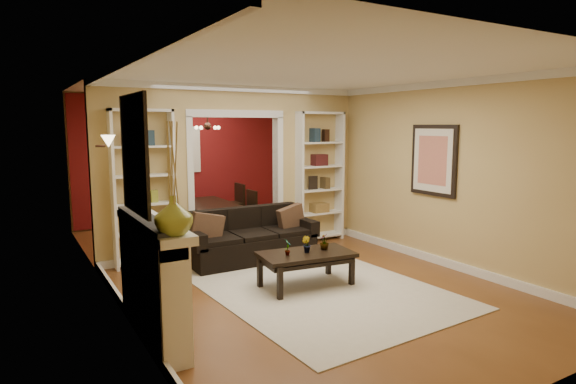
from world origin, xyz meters
TOP-DOWN VIEW (x-y plane):
  - floor at (0.00, 0.00)m, footprint 8.00×8.00m
  - ceiling at (0.00, 0.00)m, footprint 8.00×8.00m
  - wall_back at (0.00, 4.00)m, footprint 8.00×0.00m
  - wall_front at (0.00, -4.00)m, footprint 8.00×0.00m
  - wall_left at (-2.25, 0.00)m, footprint 0.00×8.00m
  - wall_right at (2.25, 0.00)m, footprint 0.00×8.00m
  - partition_wall at (0.00, 1.20)m, footprint 4.50×0.15m
  - red_back_panel at (0.00, 3.97)m, footprint 4.44×0.04m
  - dining_window at (0.00, 3.93)m, footprint 0.78×0.03m
  - area_rug at (0.07, -1.06)m, footprint 2.75×3.72m
  - sofa at (-0.10, 0.45)m, footprint 2.01×0.87m
  - pillow_left at (-0.82, 0.43)m, footprint 0.46×0.15m
  - pillow_right at (0.61, 0.43)m, footprint 0.45×0.18m
  - coffee_table at (-0.02, -1.01)m, footprint 1.25×0.77m
  - plant_left at (-0.30, -1.01)m, footprint 0.12×0.14m
  - plant_center at (-0.02, -1.01)m, footprint 0.12×0.14m
  - plant_right at (0.26, -1.01)m, footprint 0.17×0.17m
  - bookshelf_left at (-1.55, 1.03)m, footprint 0.90×0.30m
  - bookshelf_right at (1.55, 1.03)m, footprint 0.90×0.30m
  - fireplace at (-2.09, -1.50)m, footprint 0.32×1.70m
  - vase at (-2.09, -2.20)m, footprint 0.38×0.38m
  - mirror at (-2.23, -1.50)m, footprint 0.03×0.95m
  - wall_sconce at (-2.15, 0.55)m, footprint 0.18×0.18m
  - framed_art at (2.21, -1.00)m, footprint 0.04×0.85m
  - dining_table at (0.10, 2.69)m, footprint 1.63×0.91m
  - dining_chair_nw at (-0.45, 2.39)m, footprint 0.51×0.51m
  - dining_chair_ne at (0.65, 2.39)m, footprint 0.41×0.41m
  - dining_chair_sw at (-0.45, 2.99)m, footprint 0.50×0.50m
  - dining_chair_se at (0.65, 2.99)m, footprint 0.51×0.51m
  - chandelier at (0.00, 2.70)m, footprint 0.50×0.50m

SIDE VIEW (x-z plane):
  - floor at x=0.00m, z-range 0.00..0.00m
  - area_rug at x=0.07m, z-range 0.00..0.01m
  - coffee_table at x=-0.02m, z-range 0.00..0.45m
  - dining_table at x=0.10m, z-range 0.00..0.57m
  - sofa at x=-0.10m, z-range 0.00..0.79m
  - dining_chair_sw at x=-0.45m, z-range 0.00..0.81m
  - dining_chair_ne at x=0.65m, z-range 0.00..0.82m
  - dining_chair_nw at x=-0.45m, z-range 0.00..0.87m
  - dining_chair_se at x=0.65m, z-range 0.00..0.89m
  - plant_center at x=-0.02m, z-range 0.45..0.66m
  - plant_right at x=0.26m, z-range 0.45..0.66m
  - plant_left at x=-0.30m, z-range 0.45..0.67m
  - fireplace at x=-2.09m, z-range 0.00..1.16m
  - pillow_right at x=0.61m, z-range 0.38..0.82m
  - pillow_left at x=-0.82m, z-range 0.38..0.84m
  - bookshelf_left at x=-1.55m, z-range 0.00..2.30m
  - bookshelf_right at x=1.55m, z-range 0.00..2.30m
  - red_back_panel at x=0.00m, z-range 0.00..2.64m
  - vase at x=-2.09m, z-range 1.16..1.49m
  - wall_back at x=0.00m, z-range -2.65..5.35m
  - wall_front at x=0.00m, z-range -2.65..5.35m
  - wall_left at x=-2.25m, z-range -2.65..5.35m
  - wall_right at x=2.25m, z-range -2.65..5.35m
  - partition_wall at x=0.00m, z-range 0.00..2.70m
  - dining_window at x=0.00m, z-range 1.06..2.04m
  - framed_art at x=2.21m, z-range 1.02..2.08m
  - mirror at x=-2.23m, z-range 1.25..2.35m
  - wall_sconce at x=-2.15m, z-range 1.72..1.94m
  - chandelier at x=0.00m, z-range 1.87..2.17m
  - ceiling at x=0.00m, z-range 2.70..2.70m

